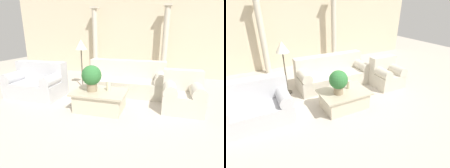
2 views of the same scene
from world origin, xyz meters
TOP-DOWN VIEW (x-y plane):
  - ground_plane at (0.00, 0.00)m, footprint 16.00×16.00m
  - wall_back at (0.00, 3.16)m, footprint 10.00×0.06m
  - sofa_long at (0.22, 0.87)m, footprint 2.13×0.86m
  - loveseat at (-1.99, -0.00)m, footprint 1.41×0.86m
  - coffee_table at (-0.09, -0.40)m, footprint 1.14×0.81m
  - potted_plant at (-0.26, -0.44)m, footprint 0.42×0.42m
  - pillar_candle at (0.08, -0.32)m, footprint 0.09×0.09m
  - floor_lamp at (-1.14, 0.94)m, footprint 0.34×0.34m
  - column_left at (-1.39, 2.76)m, footprint 0.28×0.28m
  - column_right at (1.21, 2.76)m, footprint 0.28×0.28m
  - armchair at (1.62, 0.08)m, footprint 0.82×0.76m

SIDE VIEW (x-z plane):
  - ground_plane at x=0.00m, z-range 0.00..0.00m
  - coffee_table at x=-0.09m, z-range 0.01..0.43m
  - sofa_long at x=0.22m, z-range -0.09..0.80m
  - loveseat at x=-1.99m, z-range -0.08..0.81m
  - armchair at x=1.62m, z-range -0.06..0.79m
  - pillar_candle at x=0.08m, z-range 0.42..0.62m
  - potted_plant at x=-0.26m, z-range 0.46..1.03m
  - floor_lamp at x=-1.14m, z-range 0.49..1.93m
  - column_left at x=-1.39m, z-range 0.03..2.57m
  - column_right at x=1.21m, z-range 0.03..2.57m
  - wall_back at x=0.00m, z-range 0.00..3.20m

